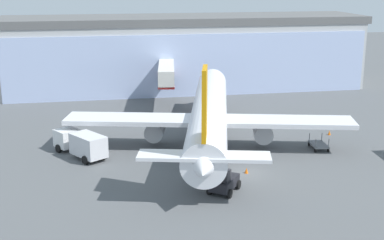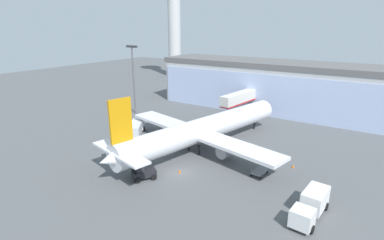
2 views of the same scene
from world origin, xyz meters
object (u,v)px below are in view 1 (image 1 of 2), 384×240
(airplane, at_px, (209,115))
(catering_truck, at_px, (81,143))
(pushback_tug, at_px, (224,182))
(baggage_cart, at_px, (319,145))
(safety_cone_wingtip, at_px, (329,133))
(safety_cone_nose, at_px, (246,170))
(jet_bridge, at_px, (166,72))

(airplane, height_order, catering_truck, airplane)
(pushback_tug, bearing_deg, baggage_cart, -18.62)
(pushback_tug, bearing_deg, safety_cone_wingtip, -14.00)
(catering_truck, relative_size, safety_cone_nose, 13.17)
(safety_cone_wingtip, bearing_deg, catering_truck, -173.48)
(catering_truck, xyz_separation_m, safety_cone_nose, (15.99, -7.58, -1.19))
(airplane, relative_size, safety_cone_wingtip, 69.93)
(safety_cone_nose, distance_m, safety_cone_wingtip, 17.04)
(baggage_cart, bearing_deg, safety_cone_wingtip, 148.99)
(airplane, relative_size, pushback_tug, 10.34)
(baggage_cart, bearing_deg, airplane, -102.79)
(safety_cone_nose, xyz_separation_m, safety_cone_wingtip, (13.10, 10.90, 0.00))
(catering_truck, xyz_separation_m, safety_cone_wingtip, (29.09, 3.32, -1.19))
(catering_truck, bearing_deg, airplane, -117.73)
(catering_truck, bearing_deg, jet_bridge, -62.22)
(catering_truck, height_order, safety_cone_nose, catering_truck)
(jet_bridge, height_order, safety_cone_wingtip, jet_bridge)
(jet_bridge, xyz_separation_m, airplane, (2.46, -20.69, -1.17))
(pushback_tug, relative_size, safety_cone_wingtip, 6.77)
(catering_truck, bearing_deg, pushback_tug, -167.53)
(airplane, relative_size, safety_cone_nose, 69.93)
(catering_truck, distance_m, safety_cone_wingtip, 29.30)
(airplane, distance_m, baggage_cart, 12.54)
(jet_bridge, distance_m, catering_truck, 25.48)
(airplane, relative_size, baggage_cart, 13.32)
(jet_bridge, bearing_deg, baggage_cart, -142.96)
(pushback_tug, height_order, safety_cone_nose, pushback_tug)
(jet_bridge, distance_m, pushback_tug, 34.46)
(airplane, distance_m, pushback_tug, 13.84)
(catering_truck, bearing_deg, safety_cone_nose, -150.32)
(airplane, distance_m, safety_cone_nose, 10.10)
(safety_cone_wingtip, bearing_deg, airplane, -174.15)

